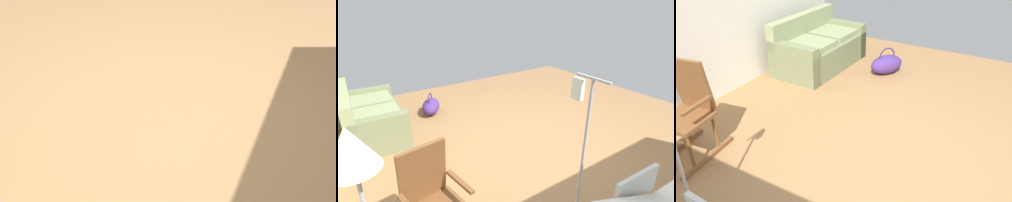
% 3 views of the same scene
% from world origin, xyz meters
% --- Properties ---
extents(ground_plane, '(7.25, 7.25, 0.00)m').
position_xyz_m(ground_plane, '(0.00, 0.00, 0.00)').
color(ground_plane, '#9E7247').
extents(back_wall, '(6.00, 0.10, 2.70)m').
position_xyz_m(back_wall, '(0.00, 2.69, 1.35)').
color(back_wall, silver).
rests_on(back_wall, ground).
extents(couch, '(1.62, 0.89, 0.85)m').
position_xyz_m(couch, '(1.86, 2.03, 0.31)').
color(couch, '#737D57').
rests_on(couch, ground).
extents(rocking_chair, '(0.82, 0.59, 1.05)m').
position_xyz_m(rocking_chair, '(-0.78, 1.89, 0.50)').
color(rocking_chair, brown).
rests_on(rocking_chair, ground).
extents(duffel_bag, '(0.64, 0.56, 0.43)m').
position_xyz_m(duffel_bag, '(2.16, 0.94, 0.15)').
color(duffel_bag, '#472D7A').
rests_on(duffel_bag, ground).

